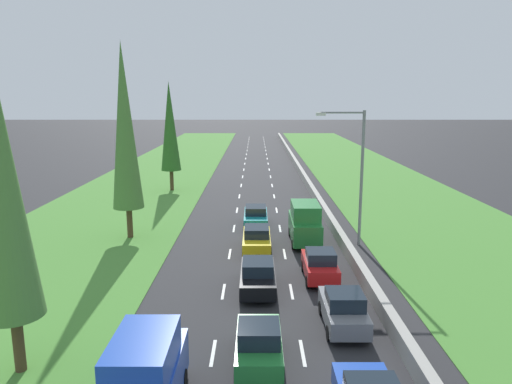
# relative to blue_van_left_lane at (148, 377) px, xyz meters

# --- Properties ---
(ground_plane) EXTENTS (300.00, 300.00, 0.00)m
(ground_plane) POSITION_rel_blue_van_left_lane_xyz_m (3.45, 48.84, -1.40)
(ground_plane) COLOR #28282B
(ground_plane) RESTS_ON ground
(grass_verge_left) EXTENTS (14.00, 140.00, 0.04)m
(grass_verge_left) POSITION_rel_blue_van_left_lane_xyz_m (-9.20, 48.84, -1.38)
(grass_verge_left) COLOR #478433
(grass_verge_left) RESTS_ON ground
(grass_verge_right) EXTENTS (14.00, 140.00, 0.04)m
(grass_verge_right) POSITION_rel_blue_van_left_lane_xyz_m (17.80, 48.84, -1.38)
(grass_verge_right) COLOR #478433
(grass_verge_right) RESTS_ON ground
(median_barrier) EXTENTS (0.44, 120.00, 0.85)m
(median_barrier) POSITION_rel_blue_van_left_lane_xyz_m (9.15, 48.84, -0.97)
(median_barrier) COLOR #9E9B93
(median_barrier) RESTS_ON ground
(lane_markings) EXTENTS (3.64, 116.00, 0.01)m
(lane_markings) POSITION_rel_blue_van_left_lane_xyz_m (3.45, 48.84, -1.39)
(lane_markings) COLOR white
(lane_markings) RESTS_ON ground
(blue_van_left_lane) EXTENTS (1.96, 4.90, 2.82)m
(blue_van_left_lane) POSITION_rel_blue_van_left_lane_xyz_m (0.00, 0.00, 0.00)
(blue_van_left_lane) COLOR #1E47B7
(blue_van_left_lane) RESTS_ON ground
(grey_hatchback_right_lane) EXTENTS (1.74, 3.90, 1.72)m
(grey_hatchback_right_lane) POSITION_rel_blue_van_left_lane_xyz_m (7.16, 5.96, -0.56)
(grey_hatchback_right_lane) COLOR slate
(grey_hatchback_right_lane) RESTS_ON ground
(red_hatchback_right_lane) EXTENTS (1.74, 3.90, 1.72)m
(red_hatchback_right_lane) POSITION_rel_blue_van_left_lane_xyz_m (6.87, 11.54, -0.56)
(red_hatchback_right_lane) COLOR red
(red_hatchback_right_lane) RESTS_ON ground
(green_hatchback_centre_lane) EXTENTS (1.74, 3.90, 1.72)m
(green_hatchback_centre_lane) POSITION_rel_blue_van_left_lane_xyz_m (3.48, 2.99, -0.56)
(green_hatchback_centre_lane) COLOR #237A33
(green_hatchback_centre_lane) RESTS_ON ground
(green_van_right_lane) EXTENTS (1.96, 4.90, 2.82)m
(green_van_right_lane) POSITION_rel_blue_van_left_lane_xyz_m (6.71, 18.26, 0.00)
(green_van_right_lane) COLOR #237A33
(green_van_right_lane) RESTS_ON ground
(black_sedan_centre_lane) EXTENTS (1.82, 4.50, 1.64)m
(black_sedan_centre_lane) POSITION_rel_blue_van_left_lane_xyz_m (3.48, 10.02, -0.59)
(black_sedan_centre_lane) COLOR black
(black_sedan_centre_lane) RESTS_ON ground
(yellow_sedan_centre_lane) EXTENTS (1.82, 4.50, 1.64)m
(yellow_sedan_centre_lane) POSITION_rel_blue_van_left_lane_xyz_m (3.42, 16.51, -0.59)
(yellow_sedan_centre_lane) COLOR yellow
(yellow_sedan_centre_lane) RESTS_ON ground
(teal_sedan_centre_lane) EXTENTS (1.82, 4.50, 1.64)m
(teal_sedan_centre_lane) POSITION_rel_blue_van_left_lane_xyz_m (3.36, 22.44, -0.59)
(teal_sedan_centre_lane) COLOR teal
(teal_sedan_centre_lane) RESTS_ON ground
(poplar_tree_nearest) EXTENTS (2.09, 2.09, 11.68)m
(poplar_tree_nearest) POSITION_rel_blue_van_left_lane_xyz_m (-5.20, 2.59, 5.49)
(poplar_tree_nearest) COLOR #4C3823
(poplar_tree_nearest) RESTS_ON ground
(poplar_tree_second) EXTENTS (2.14, 2.14, 13.55)m
(poplar_tree_second) POSITION_rel_blue_van_left_lane_xyz_m (-5.56, 19.48, 6.43)
(poplar_tree_second) COLOR #4C3823
(poplar_tree_second) RESTS_ON ground
(poplar_tree_third) EXTENTS (2.09, 2.09, 11.45)m
(poplar_tree_third) POSITION_rel_blue_van_left_lane_xyz_m (-5.61, 36.96, 5.38)
(poplar_tree_third) COLOR #4C3823
(poplar_tree_third) RESTS_ON ground
(street_light_mast) EXTENTS (3.20, 0.28, 9.00)m
(street_light_mast) POSITION_rel_blue_van_left_lane_xyz_m (10.00, 17.80, 3.83)
(street_light_mast) COLOR gray
(street_light_mast) RESTS_ON ground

